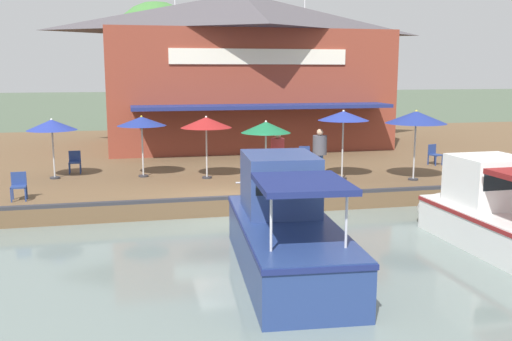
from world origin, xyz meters
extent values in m
plane|color=#4C5B47|center=(0.00, 0.00, 0.00)|extent=(220.00, 220.00, 0.00)
cube|color=brown|center=(-11.00, 0.00, 0.30)|extent=(22.00, 56.00, 0.60)
cube|color=#2D2D33|center=(-0.10, 0.00, 0.65)|extent=(0.20, 50.40, 0.10)
cube|color=brown|center=(-13.47, 2.85, 3.52)|extent=(8.54, 13.82, 5.84)
pyramid|color=#4C474C|center=(-13.47, 2.85, 7.47)|extent=(8.96, 14.51, 2.05)
cube|color=navy|center=(-8.30, 2.85, 2.90)|extent=(1.80, 11.74, 0.16)
cube|color=silver|center=(-9.16, 2.85, 5.13)|extent=(0.08, 8.29, 0.70)
cylinder|color=silver|center=(-13.47, 6.30, 7.54)|extent=(0.06, 0.06, 2.19)
cylinder|color=silver|center=(-13.47, -0.61, 7.72)|extent=(0.06, 0.06, 2.55)
cylinder|color=#B7B7B7|center=(-3.69, -0.39, 1.65)|extent=(0.06, 0.06, 2.11)
cylinder|color=#2D2D33|center=(-3.69, -0.39, 0.63)|extent=(0.36, 0.36, 0.06)
cone|color=maroon|center=(-3.69, -0.39, 2.65)|extent=(1.85, 1.85, 0.39)
cone|color=white|center=(-3.69, -0.39, 2.67)|extent=(1.15, 1.15, 0.31)
sphere|color=white|center=(-3.69, -0.39, 2.84)|extent=(0.08, 0.08, 0.08)
cylinder|color=#B7B7B7|center=(-4.50, -2.66, 1.66)|extent=(0.06, 0.06, 2.12)
cylinder|color=#2D2D33|center=(-4.50, -2.66, 0.63)|extent=(0.36, 0.36, 0.06)
cone|color=navy|center=(-4.50, -2.66, 2.67)|extent=(1.79, 1.79, 0.33)
cone|color=yellow|center=(-4.50, -2.66, 2.69)|extent=(1.11, 1.11, 0.27)
sphere|color=yellow|center=(-4.50, -2.66, 2.84)|extent=(0.08, 0.08, 0.08)
cylinder|color=#B7B7B7|center=(-2.45, 4.38, 1.78)|extent=(0.06, 0.06, 2.36)
cylinder|color=#2D2D33|center=(-2.45, 4.38, 0.63)|extent=(0.36, 0.36, 0.06)
cone|color=navy|center=(-2.45, 4.38, 2.90)|extent=(1.82, 1.82, 0.34)
cone|color=white|center=(-2.45, 4.38, 2.92)|extent=(1.13, 1.13, 0.27)
sphere|color=white|center=(-2.45, 4.38, 3.07)|extent=(0.08, 0.08, 0.08)
cylinder|color=#B7B7B7|center=(-1.73, 6.84, 1.77)|extent=(0.06, 0.06, 2.33)
cylinder|color=#2D2D33|center=(-1.73, 6.84, 0.63)|extent=(0.36, 0.36, 0.06)
cone|color=navy|center=(-1.73, 6.84, 2.87)|extent=(2.15, 2.15, 0.44)
cone|color=yellow|center=(-1.73, 6.84, 2.89)|extent=(1.33, 1.33, 0.35)
sphere|color=yellow|center=(-1.73, 6.84, 3.08)|extent=(0.08, 0.08, 0.08)
cylinder|color=#B7B7B7|center=(-2.05, 1.44, 1.63)|extent=(0.06, 0.06, 2.05)
cylinder|color=#2D2D33|center=(-2.05, 1.44, 0.63)|extent=(0.36, 0.36, 0.06)
cone|color=#19663D|center=(-2.05, 1.44, 2.59)|extent=(1.70, 1.70, 0.38)
cone|color=silver|center=(-2.05, 1.44, 2.61)|extent=(1.06, 1.06, 0.31)
sphere|color=silver|center=(-2.05, 1.44, 2.79)|extent=(0.08, 0.08, 0.08)
cylinder|color=#B7B7B7|center=(-4.83, -5.83, 1.61)|extent=(0.06, 0.06, 2.03)
cylinder|color=#2D2D33|center=(-4.83, -5.83, 0.63)|extent=(0.36, 0.36, 0.06)
cone|color=navy|center=(-4.83, -5.83, 2.57)|extent=(1.77, 1.77, 0.38)
cone|color=white|center=(-4.83, -5.83, 2.59)|extent=(1.10, 1.10, 0.31)
sphere|color=white|center=(-4.83, -5.83, 2.76)|extent=(0.08, 0.08, 0.08)
cube|color=navy|center=(-5.60, -4.99, 0.81)|extent=(0.04, 0.04, 0.42)
cube|color=navy|center=(-5.59, -5.39, 0.81)|extent=(0.04, 0.04, 0.42)
cube|color=navy|center=(-6.00, -5.00, 0.81)|extent=(0.04, 0.04, 0.42)
cube|color=navy|center=(-5.99, -5.40, 0.81)|extent=(0.04, 0.04, 0.42)
cube|color=navy|center=(-5.80, -5.20, 1.03)|extent=(0.45, 0.45, 0.05)
cube|color=navy|center=(-6.00, -5.20, 1.25)|extent=(0.05, 0.44, 0.40)
cube|color=navy|center=(-4.92, 3.98, 0.81)|extent=(0.05, 0.05, 0.42)
cube|color=navy|center=(-5.00, 3.58, 0.81)|extent=(0.05, 0.05, 0.42)
cube|color=navy|center=(-5.31, 4.05, 0.81)|extent=(0.05, 0.05, 0.42)
cube|color=navy|center=(-5.39, 3.66, 0.81)|extent=(0.05, 0.05, 0.42)
cube|color=navy|center=(-5.16, 3.82, 1.03)|extent=(0.52, 0.52, 0.05)
cube|color=navy|center=(-5.35, 3.86, 1.25)|extent=(0.12, 0.44, 0.40)
cube|color=navy|center=(-4.47, 9.59, 0.81)|extent=(0.05, 0.05, 0.42)
cube|color=navy|center=(-4.34, 9.22, 0.81)|extent=(0.05, 0.05, 0.42)
cube|color=navy|center=(-4.85, 9.47, 0.81)|extent=(0.05, 0.05, 0.42)
cube|color=navy|center=(-4.72, 9.09, 0.81)|extent=(0.05, 0.05, 0.42)
cube|color=navy|center=(-4.60, 9.34, 1.03)|extent=(0.56, 0.56, 0.05)
cube|color=navy|center=(-4.79, 9.28, 1.25)|extent=(0.18, 0.43, 0.40)
cube|color=navy|center=(-1.12, -6.23, 0.81)|extent=(0.04, 0.04, 0.42)
cube|color=navy|center=(-1.09, -6.63, 0.81)|extent=(0.04, 0.04, 0.42)
cube|color=navy|center=(-1.52, -6.26, 0.81)|extent=(0.04, 0.04, 0.42)
cube|color=navy|center=(-1.49, -6.66, 0.81)|extent=(0.04, 0.04, 0.42)
cube|color=navy|center=(-1.30, -6.44, 1.03)|extent=(0.47, 0.47, 0.05)
cube|color=navy|center=(-1.50, -6.46, 1.25)|extent=(0.07, 0.44, 0.40)
cylinder|color=#B23338|center=(-2.78, 1.97, 1.02)|extent=(0.13, 0.13, 0.84)
cylinder|color=#B23338|center=(-2.81, 2.13, 1.02)|extent=(0.13, 0.13, 0.84)
cylinder|color=#B23338|center=(-2.80, 2.05, 1.78)|extent=(0.49, 0.49, 0.67)
sphere|color=#DBB28E|center=(-2.80, 2.05, 2.22)|extent=(0.23, 0.23, 0.23)
cylinder|color=#2D5193|center=(-2.69, 3.67, 1.04)|extent=(0.13, 0.13, 0.88)
cylinder|color=#2D5193|center=(-2.84, 3.57, 1.04)|extent=(0.13, 0.13, 0.88)
cylinder|color=#4C4C56|center=(-2.77, 3.62, 1.83)|extent=(0.51, 0.51, 0.70)
sphere|color=tan|center=(-2.77, 3.62, 2.30)|extent=(0.24, 0.24, 0.24)
cube|color=navy|center=(5.14, 0.21, 0.66)|extent=(5.80, 2.44, 1.15)
ellipsoid|color=navy|center=(2.31, 0.42, 0.66)|extent=(2.14, 2.06, 1.15)
cube|color=navy|center=(5.14, 0.21, 1.15)|extent=(5.87, 2.48, 0.10)
cube|color=navy|center=(4.14, 0.29, 1.91)|extent=(2.10, 1.76, 1.36)
cube|color=black|center=(5.11, 0.21, 2.08)|extent=(0.17, 1.42, 0.48)
cube|color=navy|center=(6.47, 0.11, 2.35)|extent=(2.17, 1.87, 0.12)
cylinder|color=silver|center=(7.13, 0.77, 1.79)|extent=(0.05, 0.05, 1.12)
cylinder|color=silver|center=(7.03, -0.64, 1.79)|extent=(0.05, 0.05, 1.12)
cylinder|color=silver|center=(2.08, 0.44, 1.53)|extent=(0.16, 1.62, 0.04)
cube|color=white|center=(4.72, 5.99, 0.55)|extent=(4.83, 2.23, 0.94)
ellipsoid|color=white|center=(2.33, 5.93, 0.55)|extent=(1.74, 2.06, 0.94)
cube|color=maroon|center=(4.72, 5.99, 0.94)|extent=(4.89, 2.28, 0.10)
cube|color=white|center=(3.88, 5.97, 1.66)|extent=(1.69, 1.74, 1.29)
cube|color=black|center=(4.68, 5.99, 1.82)|extent=(0.09, 1.49, 0.45)
cylinder|color=brown|center=(-18.51, 6.72, 2.03)|extent=(0.33, 0.33, 2.85)
sphere|color=#427A38|center=(-18.51, 6.72, 5.33)|extent=(5.00, 5.00, 5.00)
sphere|color=#427A38|center=(-17.51, 5.97, 4.83)|extent=(3.50, 3.50, 3.50)
cylinder|color=brown|center=(-16.20, -1.43, 2.22)|extent=(0.46, 0.46, 3.24)
sphere|color=#427A38|center=(-16.20, -1.43, 5.74)|extent=(5.06, 5.06, 5.06)
sphere|color=#427A38|center=(-15.19, -2.19, 5.23)|extent=(3.54, 3.54, 3.54)
camera|label=1|loc=(16.75, -3.08, 4.49)|focal=40.00mm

